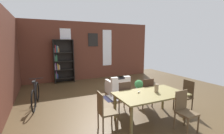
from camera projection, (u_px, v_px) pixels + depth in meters
The scene contains 19 objects.
ground_plane at pixel (123, 105), 5.27m from camera, with size 10.87×10.87×0.00m, color #503C23.
back_wall_brick at pixel (87, 51), 8.82m from camera, with size 7.72×0.12×3.19m, color brown.
window_pane_0 at pixel (66, 49), 8.25m from camera, with size 0.55×0.02×2.07m, color white.
window_pane_1 at pixel (107, 48), 9.22m from camera, with size 0.55×0.02×2.07m, color white.
dining_table at pixel (150, 96), 4.17m from camera, with size 1.88×1.03×0.75m.
vase_on_table at pixel (157, 88), 4.23m from camera, with size 0.11×0.11×0.23m, color #998466.
tealight_candle_0 at pixel (138, 92), 4.16m from camera, with size 0.04×0.04×0.05m, color silver.
tealight_candle_1 at pixel (139, 92), 4.22m from camera, with size 0.04×0.04×0.04m, color silver.
dining_chair_far_right at pixel (146, 92), 5.04m from camera, with size 0.41×0.41×0.95m.
dining_chair_far_left at pixel (123, 95), 4.69m from camera, with size 0.41×0.41×0.95m.
dining_chair_head_right at pixel (185, 95), 4.73m from camera, with size 0.42×0.42×0.95m.
dining_chair_head_left at pixel (105, 110), 3.66m from camera, with size 0.41×0.41×0.95m.
dining_chair_near_right at pixel (184, 110), 3.70m from camera, with size 0.41×0.41×0.95m.
bookshelf_tall at pixel (62, 61), 8.08m from camera, with size 1.01×0.32×2.22m.
armchair_white at pixel (118, 87), 6.42m from camera, with size 0.82×0.82×0.75m.
bicycle_second at pixel (36, 95), 5.19m from camera, with size 0.44×1.69×0.89m.
potted_plant_by_shelf at pixel (139, 85), 6.55m from camera, with size 0.36×0.36×0.53m.
striped_rug at pixel (122, 96), 6.10m from camera, with size 1.51×0.74×0.01m.
framed_picture at pixel (93, 40), 8.79m from camera, with size 0.56×0.03×0.72m, color black.
Camera 1 is at (-2.42, -4.39, 2.09)m, focal length 25.12 mm.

